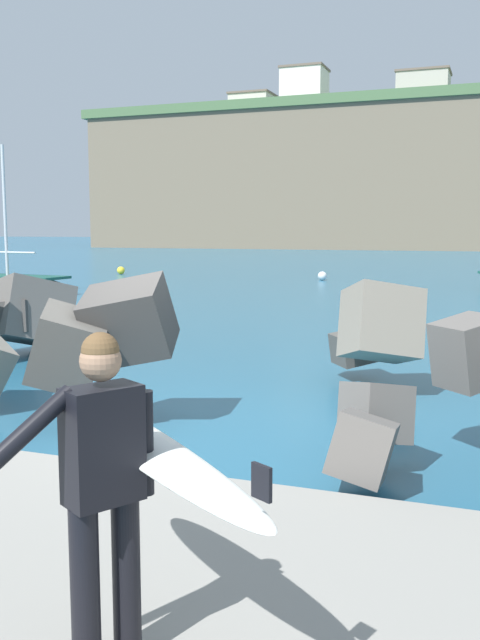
% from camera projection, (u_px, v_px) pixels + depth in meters
% --- Properties ---
extents(ground_plane, '(400.00, 400.00, 0.00)m').
position_uv_depth(ground_plane, '(140.00, 431.00, 8.84)').
color(ground_plane, '#235B7A').
extents(breakwater_jetty, '(30.77, 7.01, 2.00)m').
position_uv_depth(breakwater_jetty, '(246.00, 345.00, 9.89)').
color(breakwater_jetty, '#3D3A38').
rests_on(breakwater_jetty, ground).
extents(surfer_with_board, '(1.99, 1.56, 1.78)m').
position_uv_depth(surfer_with_board, '(119.00, 469.00, 3.65)').
color(surfer_with_board, black).
rests_on(surfer_with_board, walkway_path).
extents(boat_near_right, '(4.79, 2.00, 5.74)m').
position_uv_depth(boat_near_right, '(15.00, 283.00, 27.27)').
color(boat_near_right, '#1E6656').
rests_on(boat_near_right, ground).
extents(mooring_buoy_inner, '(0.44, 0.44, 0.44)m').
position_uv_depth(mooring_buoy_inner, '(121.00, 270.00, 39.70)').
color(mooring_buoy_inner, yellow).
rests_on(mooring_buoy_inner, ground).
extents(mooring_buoy_middle, '(0.44, 0.44, 0.44)m').
position_uv_depth(mooring_buoy_middle, '(322.00, 276.00, 35.00)').
color(mooring_buoy_middle, silver).
rests_on(mooring_buoy_middle, ground).
extents(headland_bluff, '(75.92, 39.75, 18.91)m').
position_uv_depth(headland_bluff, '(379.00, 182.00, 103.28)').
color(headland_bluff, '#756651').
rests_on(headland_bluff, ground).
extents(station_building_west, '(7.35, 5.98, 5.64)m').
position_uv_depth(station_building_west, '(423.00, 92.00, 98.94)').
color(station_building_west, '#B2ADA3').
rests_on(station_building_west, headland_bluff).
extents(station_building_central, '(6.83, 7.56, 5.55)m').
position_uv_depth(station_building_central, '(254.00, 112.00, 115.12)').
color(station_building_central, beige).
rests_on(station_building_central, headland_bluff).
extents(station_building_east, '(6.31, 5.71, 6.66)m').
position_uv_depth(station_building_east, '(304.00, 92.00, 101.09)').
color(station_building_east, silver).
rests_on(station_building_east, headland_bluff).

